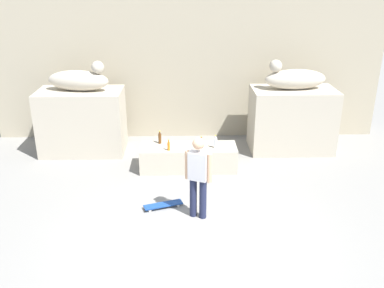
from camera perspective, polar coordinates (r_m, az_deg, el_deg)
ground_plane at (r=7.66m, az=-0.07°, el=-13.50°), size 40.00×40.00×0.00m
facade_wall at (r=12.12m, az=-0.74°, el=13.12°), size 10.98×0.60×5.16m
pedestal_left at (r=11.50m, az=-14.65°, el=2.98°), size 2.18×1.21×1.68m
pedestal_right at (r=11.57m, az=13.36°, el=3.21°), size 2.18×1.21×1.68m
statue_reclining_left at (r=11.19m, az=-15.03°, el=8.43°), size 1.67×0.82×0.78m
statue_reclining_right at (r=11.26m, az=13.69°, el=8.64°), size 1.64×0.68×0.78m
ledge_block at (r=10.28m, az=-0.49°, el=-1.85°), size 2.34×0.78×0.59m
skater at (r=8.00m, az=0.85°, el=-4.15°), size 0.51×0.32×1.67m
skateboard at (r=8.73m, az=-3.92°, el=-8.22°), size 0.82×0.44×0.08m
bottle_red at (r=10.11m, az=1.26°, el=0.19°), size 0.08×0.08×0.27m
bottle_orange at (r=9.91m, az=-3.18°, el=-0.27°), size 0.06×0.06×0.27m
bottle_clear at (r=10.04m, az=3.19°, el=0.18°), size 0.07×0.07×0.32m
bottle_brown at (r=10.33m, az=-4.39°, el=0.79°), size 0.07×0.07×0.32m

